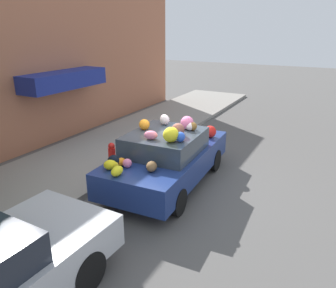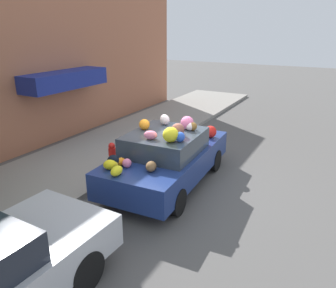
# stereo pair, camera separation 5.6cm
# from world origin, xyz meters

# --- Properties ---
(ground_plane) EXTENTS (60.00, 60.00, 0.00)m
(ground_plane) POSITION_xyz_m (0.00, 0.00, 0.00)
(ground_plane) COLOR #565451
(sidewalk_curb) EXTENTS (24.00, 3.20, 0.14)m
(sidewalk_curb) POSITION_xyz_m (0.00, 2.70, 0.07)
(sidewalk_curb) COLOR gray
(sidewalk_curb) RESTS_ON ground
(building_facade) EXTENTS (18.00, 1.20, 5.90)m
(building_facade) POSITION_xyz_m (0.06, 4.92, 2.91)
(building_facade) COLOR #B26B4C
(building_facade) RESTS_ON ground
(fire_hydrant) EXTENTS (0.20, 0.20, 0.70)m
(fire_hydrant) POSITION_xyz_m (-0.08, 1.51, 0.48)
(fire_hydrant) COLOR red
(fire_hydrant) RESTS_ON sidewalk_curb
(art_car) EXTENTS (4.23, 2.05, 1.75)m
(art_car) POSITION_xyz_m (-0.05, -0.22, 0.76)
(art_car) COLOR navy
(art_car) RESTS_ON ground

